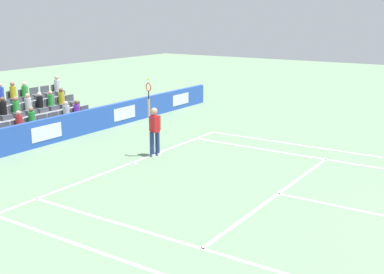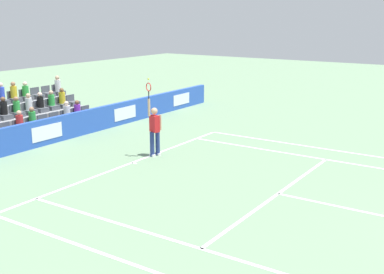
% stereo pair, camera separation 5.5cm
% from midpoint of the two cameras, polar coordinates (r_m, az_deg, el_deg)
% --- Properties ---
extents(line_baseline, '(10.97, 0.10, 0.01)m').
position_cam_midpoint_polar(line_baseline, '(17.29, -6.86, -2.96)').
color(line_baseline, white).
rests_on(line_baseline, ground).
extents(line_service, '(8.23, 0.10, 0.01)m').
position_cam_midpoint_polar(line_service, '(14.50, 10.02, -6.46)').
color(line_service, white).
rests_on(line_service, ground).
extents(line_singles_sideline_left, '(0.10, 11.89, 0.01)m').
position_cam_midpoint_polar(line_singles_sideline_left, '(10.93, 3.27, -13.35)').
color(line_singles_sideline_left, white).
rests_on(line_singles_sideline_left, ground).
extents(line_singles_sideline_right, '(0.10, 11.89, 0.01)m').
position_cam_midpoint_polar(line_singles_sideline_right, '(18.04, 16.65, -2.73)').
color(line_singles_sideline_right, white).
rests_on(line_singles_sideline_right, ground).
extents(line_doubles_sideline_right, '(0.10, 11.89, 0.01)m').
position_cam_midpoint_polar(line_doubles_sideline_right, '(19.32, 17.87, -1.73)').
color(line_doubles_sideline_right, white).
rests_on(line_doubles_sideline_right, ground).
extents(line_centre_mark, '(0.10, 0.20, 0.01)m').
position_cam_midpoint_polar(line_centre_mark, '(17.22, -6.61, -3.02)').
color(line_centre_mark, white).
rests_on(line_centre_mark, ground).
extents(sponsor_barrier, '(23.06, 0.22, 1.04)m').
position_cam_midpoint_polar(sponsor_barrier, '(20.22, -16.49, 0.57)').
color(sponsor_barrier, blue).
rests_on(sponsor_barrier, ground).
extents(tennis_player, '(0.51, 0.43, 2.85)m').
position_cam_midpoint_polar(tennis_player, '(17.80, -4.27, 0.90)').
color(tennis_player, navy).
rests_on(tennis_player, ground).
extents(stadium_stand, '(7.44, 2.85, 2.21)m').
position_cam_midpoint_polar(stadium_stand, '(22.02, -20.33, 1.46)').
color(stadium_stand, gray).
rests_on(stadium_stand, ground).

